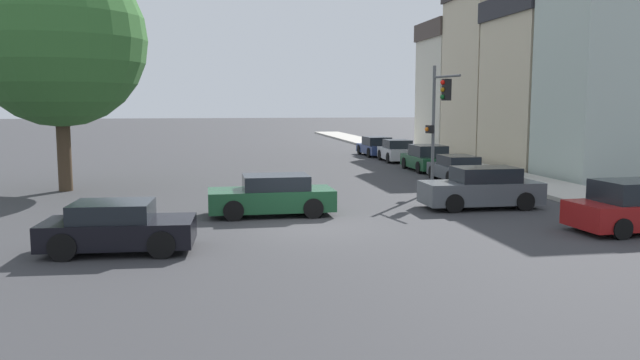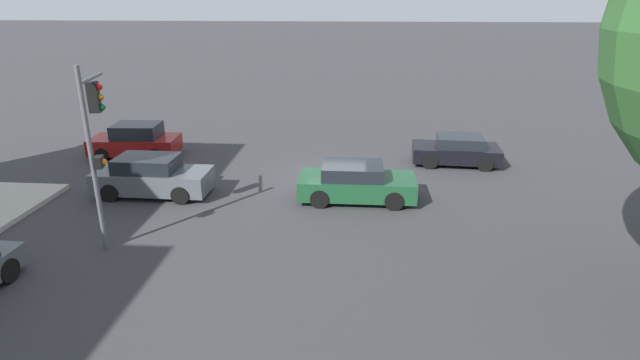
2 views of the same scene
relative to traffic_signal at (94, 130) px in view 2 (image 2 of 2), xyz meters
The scene contains 6 objects.
ground_plane 9.96m from the traffic_signal, 136.13° to the right, with size 300.00×300.00×0.00m, color #333335.
traffic_signal is the anchor object (origin of this frame).
crossing_car_0 9.77m from the traffic_signal, 71.00° to the right, with size 4.15×2.16×1.57m.
crossing_car_1 15.23m from the traffic_signal, 143.93° to the right, with size 3.96×2.15×1.32m.
crossing_car_2 4.91m from the traffic_signal, 86.41° to the right, with size 4.37×1.92×1.53m.
crossing_car_3 9.08m from the traffic_signal, 151.59° to the right, with size 4.33×2.02×1.41m.
Camera 2 is at (-0.95, 19.88, 7.18)m, focal length 28.00 mm.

